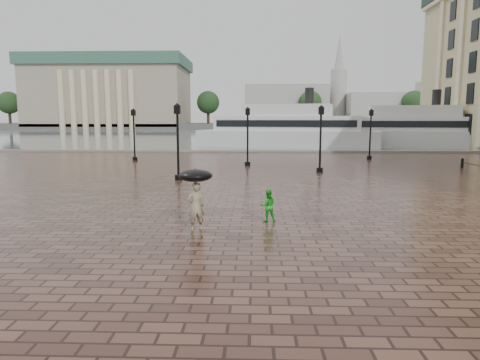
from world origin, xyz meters
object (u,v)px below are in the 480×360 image
Objects in this scene: ferry_far at (412,131)px; street_lamps at (253,136)px; ferry_near at (287,130)px; child_pedestrian at (268,206)px; adult_pedestrian at (196,206)px.

street_lamps is at bearing -120.22° from ferry_far.
child_pedestrian is at bearing -80.65° from ferry_near.
adult_pedestrian is 1.39× the size of child_pedestrian.
ferry_near is at bearing -165.98° from ferry_far.
child_pedestrian is at bearing -88.02° from street_lamps.
adult_pedestrian is at bearing -95.21° from street_lamps.
child_pedestrian is (0.62, -17.97, -1.75)m from street_lamps.
adult_pedestrian is 2.71m from child_pedestrian.
street_lamps is 0.95× the size of ferry_far.
child_pedestrian is 44.97m from ferry_far.
ferry_far is at bearing 16.97° from ferry_near.
ferry_far is (15.89, 0.67, -0.06)m from ferry_near.
ferry_far reaches higher than adult_pedestrian.
ferry_far is at bearing -141.59° from adult_pedestrian.
ferry_near reaches higher than street_lamps.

